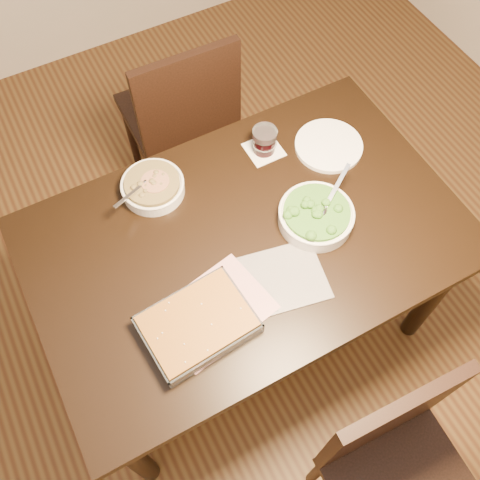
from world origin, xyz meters
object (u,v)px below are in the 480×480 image
at_px(table, 247,250).
at_px(stew_bowl, 153,186).
at_px(baking_dish, 198,324).
at_px(dinner_plate, 329,146).
at_px(broccoli_bowl, 316,215).
at_px(chair_far, 182,115).
at_px(chair_near, 397,464).
at_px(wine_tumbler, 264,140).

height_order(table, stew_bowl, stew_bowl).
distance_m(baking_dish, dinner_plate, 0.81).
xyz_separation_m(table, broccoli_bowl, (0.22, -0.05, 0.13)).
height_order(baking_dish, chair_far, chair_far).
bearing_deg(chair_near, chair_far, 91.49).
distance_m(stew_bowl, dinner_plate, 0.64).
height_order(chair_near, chair_far, chair_far).
xyz_separation_m(broccoli_bowl, wine_tumbler, (-0.00, 0.34, 0.02)).
bearing_deg(baking_dish, wine_tumbler, 39.96).
bearing_deg(stew_bowl, table, -57.39).
relative_size(stew_bowl, chair_near, 0.25).
bearing_deg(dinner_plate, baking_dish, -151.03).
xyz_separation_m(table, dinner_plate, (0.43, 0.19, 0.10)).
distance_m(stew_bowl, chair_far, 0.62).
bearing_deg(chair_near, baking_dish, 124.24).
bearing_deg(broccoli_bowl, chair_near, -100.39).
bearing_deg(chair_near, broccoli_bowl, 81.86).
bearing_deg(chair_near, stew_bowl, 106.74).
xyz_separation_m(stew_bowl, chair_far, (0.30, 0.48, -0.26)).
bearing_deg(stew_bowl, chair_near, -75.50).
distance_m(dinner_plate, chair_far, 0.72).
bearing_deg(chair_far, table, 83.49).
relative_size(table, broccoli_bowl, 5.33).
height_order(broccoli_bowl, wine_tumbler, wine_tumbler).
relative_size(baking_dish, chair_near, 0.37).
height_order(stew_bowl, baking_dish, stew_bowl).
bearing_deg(stew_bowl, chair_far, 57.46).
relative_size(baking_dish, chair_far, 0.36).
relative_size(wine_tumbler, chair_far, 0.10).
distance_m(stew_bowl, chair_near, 1.17).
height_order(broccoli_bowl, chair_near, chair_near).
height_order(wine_tumbler, dinner_plate, wine_tumbler).
distance_m(stew_bowl, wine_tumbler, 0.42).
distance_m(broccoli_bowl, dinner_plate, 0.32).
height_order(wine_tumbler, chair_far, chair_far).
height_order(stew_bowl, wine_tumbler, wine_tumbler).
bearing_deg(dinner_plate, broccoli_bowl, -130.89).
height_order(broccoli_bowl, dinner_plate, broccoli_bowl).
height_order(dinner_plate, chair_near, chair_near).
distance_m(stew_bowl, baking_dish, 0.52).
distance_m(dinner_plate, chair_near, 1.07).
relative_size(wine_tumbler, chair_near, 0.11).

